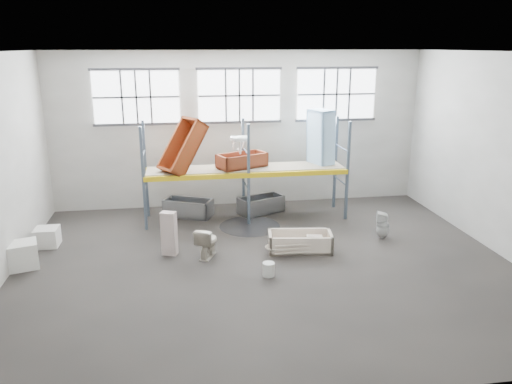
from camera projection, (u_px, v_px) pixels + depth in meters
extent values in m
cube|color=#403B36|center=(265.00, 266.00, 12.29)|extent=(12.00, 10.00, 0.10)
cube|color=silver|center=(267.00, 49.00, 10.86)|extent=(12.00, 10.00, 0.10)
cube|color=#A3A098|center=(239.00, 129.00, 16.36)|extent=(12.00, 0.10, 5.00)
cube|color=#ABA89F|center=(331.00, 248.00, 6.79)|extent=(12.00, 0.10, 5.00)
cube|color=#B8B5AB|center=(506.00, 156.00, 12.47)|extent=(0.10, 10.00, 5.00)
cube|color=white|center=(136.00, 97.00, 15.48)|extent=(2.60, 0.04, 1.60)
cube|color=white|center=(239.00, 96.00, 15.95)|extent=(2.60, 0.04, 1.60)
cube|color=white|center=(336.00, 94.00, 16.42)|extent=(2.60, 0.04, 1.60)
cube|color=slate|center=(143.00, 179.00, 14.16)|extent=(0.08, 0.08, 3.00)
cube|color=slate|center=(146.00, 169.00, 15.30)|extent=(0.08, 0.08, 3.00)
cube|color=slate|center=(249.00, 175.00, 14.61)|extent=(0.08, 0.08, 3.00)
cube|color=slate|center=(243.00, 166.00, 15.74)|extent=(0.08, 0.08, 3.00)
cube|color=slate|center=(348.00, 172.00, 15.05)|extent=(0.08, 0.08, 3.00)
cube|color=slate|center=(335.00, 163.00, 16.19)|extent=(0.08, 0.08, 3.00)
cube|color=yellow|center=(249.00, 175.00, 14.61)|extent=(6.00, 0.10, 0.14)
cube|color=yellow|center=(243.00, 166.00, 15.74)|extent=(6.00, 0.10, 0.14)
cube|color=gray|center=(246.00, 168.00, 15.15)|extent=(5.90, 1.10, 0.03)
cylinder|color=black|center=(250.00, 226.00, 14.84)|extent=(1.80, 1.80, 0.00)
cube|color=beige|center=(314.00, 243.00, 12.86)|extent=(0.43, 0.27, 0.38)
imported|color=beige|center=(273.00, 249.00, 12.79)|extent=(0.51, 0.51, 0.14)
imported|color=beige|center=(207.00, 242.00, 12.60)|extent=(0.72, 0.89, 0.79)
cube|color=#C6ADA7|center=(169.00, 233.00, 12.69)|extent=(0.43, 0.35, 1.13)
imported|color=silver|center=(383.00, 225.00, 13.84)|extent=(0.44, 0.43, 0.76)
imported|color=white|center=(240.00, 153.00, 14.78)|extent=(0.67, 0.56, 0.53)
cylinder|color=beige|center=(269.00, 269.00, 11.60)|extent=(0.31, 0.31, 0.32)
cube|color=white|center=(21.00, 255.00, 12.00)|extent=(0.88, 0.81, 0.63)
cube|color=silver|center=(47.00, 237.00, 13.32)|extent=(0.61, 0.61, 0.50)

